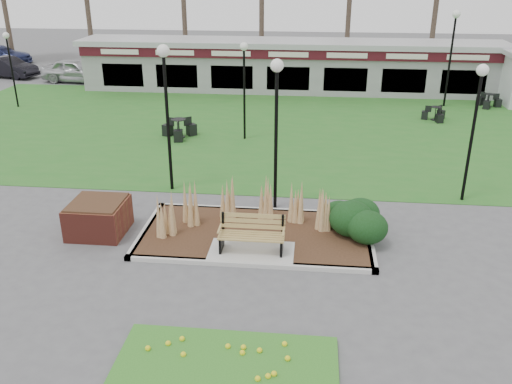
# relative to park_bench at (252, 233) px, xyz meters

# --- Properties ---
(ground) EXTENTS (100.00, 100.00, 0.00)m
(ground) POSITION_rel_park_bench_xyz_m (0.00, -0.25, -0.59)
(ground) COLOR #515154
(ground) RESTS_ON ground
(lawn) EXTENTS (34.00, 16.00, 0.02)m
(lawn) POSITION_rel_park_bench_xyz_m (0.00, 11.75, -0.58)
(lawn) COLOR #256820
(lawn) RESTS_ON ground
(flower_bed) EXTENTS (4.20, 3.00, 0.16)m
(flower_bed) POSITION_rel_park_bench_xyz_m (0.00, -4.85, -0.52)
(flower_bed) COLOR #2C7421
(flower_bed) RESTS_ON ground
(planting_bed) EXTENTS (6.75, 3.40, 1.27)m
(planting_bed) POSITION_rel_park_bench_xyz_m (1.27, 1.10, -0.22)
(planting_bed) COLOR #372316
(planting_bed) RESTS_ON ground
(park_bench) EXTENTS (1.70, 0.66, 0.93)m
(park_bench) POSITION_rel_park_bench_xyz_m (0.00, 0.00, 0.00)
(park_bench) COLOR #A5864A
(park_bench) RESTS_ON ground
(brick_planter) EXTENTS (1.50, 1.50, 0.95)m
(brick_planter) POSITION_rel_park_bench_xyz_m (-4.40, 0.75, -0.11)
(brick_planter) COLOR maroon
(brick_planter) RESTS_ON ground
(food_pavilion) EXTENTS (24.60, 3.40, 2.90)m
(food_pavilion) POSITION_rel_park_bench_xyz_m (0.00, 19.71, 0.89)
(food_pavilion) COLOR gray
(food_pavilion) RESTS_ON ground
(lamp_post_near_left) EXTENTS (0.39, 0.39, 4.75)m
(lamp_post_near_left) POSITION_rel_park_bench_xyz_m (-3.15, 4.06, 2.87)
(lamp_post_near_left) COLOR black
(lamp_post_near_left) RESTS_ON ground
(lamp_post_near_right) EXTENTS (0.38, 0.38, 4.55)m
(lamp_post_near_right) POSITION_rel_park_bench_xyz_m (0.39, 2.95, 2.73)
(lamp_post_near_right) COLOR black
(lamp_post_near_right) RESTS_ON ground
(lamp_post_mid_left) EXTENTS (0.34, 0.34, 4.06)m
(lamp_post_mid_left) POSITION_rel_park_bench_xyz_m (-1.43, 9.90, 2.37)
(lamp_post_mid_left) COLOR black
(lamp_post_mid_left) RESTS_ON ground
(lamp_post_mid_right) EXTENTS (0.36, 0.36, 4.32)m
(lamp_post_mid_right) POSITION_rel_park_bench_xyz_m (6.31, 4.14, 2.56)
(lamp_post_mid_right) COLOR black
(lamp_post_mid_right) RESTS_ON ground
(lamp_post_far_right) EXTENTS (0.40, 0.40, 4.86)m
(lamp_post_far_right) POSITION_rel_park_bench_xyz_m (8.36, 16.75, 2.95)
(lamp_post_far_right) COLOR black
(lamp_post_far_right) RESTS_ON ground
(lamp_post_far_left) EXTENTS (0.32, 0.32, 3.82)m
(lamp_post_far_left) POSITION_rel_park_bench_xyz_m (-14.00, 14.21, 2.20)
(lamp_post_far_left) COLOR black
(lamp_post_far_left) RESTS_ON ground
(bistro_set_a) EXTENTS (1.52, 1.44, 0.82)m
(bistro_set_a) POSITION_rel_park_bench_xyz_m (-4.27, 9.78, -0.30)
(bistro_set_a) COLOR black
(bistro_set_a) RESTS_ON ground
(bistro_set_c) EXTENTS (1.19, 1.19, 0.65)m
(bistro_set_c) POSITION_rel_park_bench_xyz_m (7.32, 13.81, -0.35)
(bistro_set_c) COLOR black
(bistro_set_c) RESTS_ON ground
(bistro_set_d) EXTENTS (1.19, 1.30, 0.69)m
(bistro_set_d) POSITION_rel_park_bench_xyz_m (10.61, 16.75, -0.34)
(bistro_set_d) COLOR black
(bistro_set_d) RESTS_ON ground
(car_silver) EXTENTS (4.44, 2.17, 1.46)m
(car_silver) POSITION_rel_park_bench_xyz_m (-13.54, 20.75, 0.14)
(car_silver) COLOR #B0B0B5
(car_silver) RESTS_ON ground
(car_black) EXTENTS (4.23, 2.37, 1.32)m
(car_black) POSITION_rel_park_bench_xyz_m (-18.62, 21.78, 0.07)
(car_black) COLOR black
(car_black) RESTS_ON ground
(car_blue) EXTENTS (4.77, 2.24, 1.34)m
(car_blue) POSITION_rel_park_bench_xyz_m (-22.03, 26.75, 0.08)
(car_blue) COLOR navy
(car_blue) RESTS_ON ground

